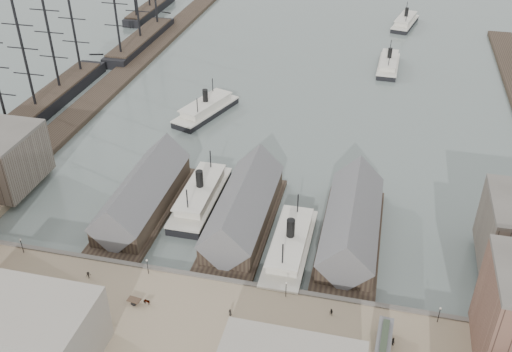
% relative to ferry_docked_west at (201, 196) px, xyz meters
% --- Properties ---
extents(ground, '(900.00, 900.00, 0.00)m').
position_rel_ferry_docked_west_xyz_m(ground, '(13.00, -23.01, -2.45)').
color(ground, '#56635F').
rests_on(ground, ground).
extents(quay, '(180.00, 30.00, 2.00)m').
position_rel_ferry_docked_west_xyz_m(quay, '(13.00, -43.01, -1.45)').
color(quay, '#89775C').
rests_on(quay, ground).
extents(seawall, '(180.00, 1.20, 2.30)m').
position_rel_ferry_docked_west_xyz_m(seawall, '(13.00, -28.21, -1.30)').
color(seawall, '#59544C').
rests_on(seawall, ground).
extents(west_wharf, '(10.00, 220.00, 1.60)m').
position_rel_ferry_docked_west_xyz_m(west_wharf, '(-55.00, 76.99, -1.65)').
color(west_wharf, '#2D231C').
rests_on(west_wharf, ground).
extents(ferry_shed_west, '(14.00, 42.00, 12.60)m').
position_rel_ferry_docked_west_xyz_m(ferry_shed_west, '(-13.00, -6.13, 2.19)').
color(ferry_shed_west, '#2D231C').
rests_on(ferry_shed_west, ground).
extents(ferry_shed_center, '(14.00, 42.00, 12.60)m').
position_rel_ferry_docked_west_xyz_m(ferry_shed_center, '(13.00, -6.13, 2.19)').
color(ferry_shed_center, '#2D231C').
rests_on(ferry_shed_center, ground).
extents(ferry_shed_east, '(14.00, 42.00, 12.60)m').
position_rel_ferry_docked_west_xyz_m(ferry_shed_east, '(39.00, -6.13, 2.19)').
color(ferry_shed_east, '#2D231C').
rests_on(ferry_shed_east, ground).
extents(street_bldg_west, '(30.00, 16.00, 12.00)m').
position_rel_ferry_docked_west_xyz_m(street_bldg_west, '(-17.00, -55.01, 5.55)').
color(street_bldg_west, gray).
rests_on(street_bldg_west, quay).
extents(lamp_post_far_w, '(0.44, 0.44, 3.92)m').
position_rel_ferry_docked_west_xyz_m(lamp_post_far_w, '(-32.00, -30.01, 2.26)').
color(lamp_post_far_w, black).
rests_on(lamp_post_far_w, quay).
extents(lamp_post_near_w, '(0.44, 0.44, 3.92)m').
position_rel_ferry_docked_west_xyz_m(lamp_post_near_w, '(-2.00, -30.01, 2.26)').
color(lamp_post_near_w, black).
rests_on(lamp_post_near_w, quay).
extents(lamp_post_near_e, '(0.44, 0.44, 3.92)m').
position_rel_ferry_docked_west_xyz_m(lamp_post_near_e, '(28.00, -30.01, 2.26)').
color(lamp_post_near_e, black).
rests_on(lamp_post_near_e, quay).
extents(lamp_post_far_e, '(0.44, 0.44, 3.92)m').
position_rel_ferry_docked_west_xyz_m(lamp_post_far_e, '(58.00, -30.01, 2.26)').
color(lamp_post_far_e, black).
rests_on(lamp_post_far_e, quay).
extents(ferry_docked_west, '(8.78, 29.28, 10.46)m').
position_rel_ferry_docked_west_xyz_m(ferry_docked_west, '(0.00, 0.00, 0.00)').
color(ferry_docked_west, black).
rests_on(ferry_docked_west, ground).
extents(ferry_docked_east, '(8.72, 29.05, 10.38)m').
position_rel_ferry_docked_west_xyz_m(ferry_docked_east, '(26.00, -14.46, -0.02)').
color(ferry_docked_east, black).
rests_on(ferry_docked_east, ground).
extents(ferry_open_near, '(16.65, 28.43, 9.74)m').
position_rel_ferry_docked_west_xyz_m(ferry_open_near, '(-14.05, 49.05, -0.17)').
color(ferry_open_near, black).
rests_on(ferry_open_near, ground).
extents(ferry_open_mid, '(8.34, 25.54, 9.05)m').
position_rel_ferry_docked_west_xyz_m(ferry_open_mid, '(43.47, 104.06, -0.33)').
color(ferry_open_mid, black).
rests_on(ferry_open_mid, ground).
extents(ferry_open_far, '(13.00, 26.88, 9.23)m').
position_rel_ferry_docked_west_xyz_m(ferry_open_far, '(49.04, 159.77, -0.29)').
color(ferry_open_far, black).
rests_on(ferry_open_far, ground).
extents(sailing_ship_near, '(9.61, 66.22, 39.52)m').
position_rel_ferry_docked_west_xyz_m(sailing_ship_near, '(-68.42, 43.16, 0.45)').
color(sailing_ship_near, black).
rests_on(sailing_ship_near, ground).
extents(sailing_ship_mid, '(9.71, 56.11, 39.92)m').
position_rel_ferry_docked_west_xyz_m(sailing_ship_mid, '(-61.43, 106.17, 0.41)').
color(sailing_ship_mid, black).
rests_on(sailing_ship_mid, ground).
extents(sailing_ship_far, '(8.59, 47.75, 35.33)m').
position_rel_ferry_docked_west_xyz_m(sailing_ship_far, '(-75.62, 151.36, 0.10)').
color(sailing_ship_far, black).
rests_on(sailing_ship_far, ground).
extents(tram, '(3.25, 10.52, 3.70)m').
position_rel_ferry_docked_west_xyz_m(tram, '(47.87, -39.76, 1.44)').
color(tram, black).
rests_on(tram, quay).
extents(horse_cart_left, '(4.75, 1.76, 1.67)m').
position_rel_ferry_docked_west_xyz_m(horse_cart_left, '(-19.33, -39.39, 0.38)').
color(horse_cart_left, black).
rests_on(horse_cart_left, quay).
extents(horse_cart_center, '(4.85, 1.78, 1.44)m').
position_rel_ferry_docked_west_xyz_m(horse_cart_center, '(0.26, -38.77, 0.32)').
color(horse_cart_center, black).
rests_on(horse_cart_center, quay).
extents(horse_cart_right, '(4.77, 3.56, 1.62)m').
position_rel_ferry_docked_west_xyz_m(horse_cart_right, '(31.97, -43.46, 0.37)').
color(horse_cart_right, black).
rests_on(horse_cart_right, quay).
extents(pedestrian_0, '(0.66, 0.56, 1.56)m').
position_rel_ferry_docked_west_xyz_m(pedestrian_0, '(-32.29, -37.41, 0.33)').
color(pedestrian_0, black).
rests_on(pedestrian_0, quay).
extents(pedestrian_1, '(1.02, 0.98, 1.65)m').
position_rel_ferry_docked_west_xyz_m(pedestrian_1, '(-26.94, -44.37, 0.38)').
color(pedestrian_1, black).
rests_on(pedestrian_1, quay).
extents(pedestrian_2, '(1.19, 1.23, 1.69)m').
position_rel_ferry_docked_west_xyz_m(pedestrian_2, '(-13.80, -34.26, 0.39)').
color(pedestrian_2, black).
rests_on(pedestrian_2, quay).
extents(pedestrian_3, '(0.97, 1.09, 1.77)m').
position_rel_ferry_docked_west_xyz_m(pedestrian_3, '(-4.25, -44.61, 0.43)').
color(pedestrian_3, black).
rests_on(pedestrian_3, quay).
extents(pedestrian_4, '(0.91, 0.79, 1.58)m').
position_rel_ferry_docked_west_xyz_m(pedestrian_4, '(18.31, -37.57, 0.34)').
color(pedestrian_4, black).
rests_on(pedestrian_4, quay).
extents(pedestrian_5, '(0.56, 0.68, 1.64)m').
position_rel_ferry_docked_west_xyz_m(pedestrian_5, '(27.43, -42.91, 0.37)').
color(pedestrian_5, black).
rests_on(pedestrian_5, quay).
extents(pedestrian_6, '(0.99, 0.99, 1.62)m').
position_rel_ferry_docked_west_xyz_m(pedestrian_6, '(37.65, -32.99, 0.36)').
color(pedestrian_6, black).
rests_on(pedestrian_6, quay).
extents(pedestrian_8, '(0.83, 1.16, 1.82)m').
position_rel_ferry_docked_west_xyz_m(pedestrian_8, '(49.73, -37.74, 0.46)').
color(pedestrian_8, black).
rests_on(pedestrian_8, quay).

